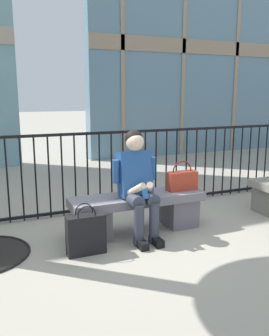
# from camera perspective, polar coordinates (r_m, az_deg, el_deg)

# --- Properties ---
(ground_plane) EXTENTS (60.00, 60.00, 0.00)m
(ground_plane) POSITION_cam_1_polar(r_m,az_deg,el_deg) (4.37, 0.52, -9.93)
(ground_plane) COLOR #A8A091
(stone_bench) EXTENTS (1.60, 0.44, 0.45)m
(stone_bench) POSITION_cam_1_polar(r_m,az_deg,el_deg) (4.28, 0.53, -6.55)
(stone_bench) COLOR slate
(stone_bench) RESTS_ON ground
(seated_person_with_phone) EXTENTS (0.52, 0.66, 1.21)m
(seated_person_with_phone) POSITION_cam_1_polar(r_m,az_deg,el_deg) (4.03, 0.46, -2.06)
(seated_person_with_phone) COLOR #383D4C
(seated_person_with_phone) RESTS_ON ground
(handbag_on_bench) EXTENTS (0.38, 0.14, 0.36)m
(handbag_on_bench) POSITION_cam_1_polar(r_m,az_deg,el_deg) (4.44, 7.46, -1.90)
(handbag_on_bench) COLOR #B23823
(handbag_on_bench) RESTS_ON stone_bench
(shopping_bag) EXTENTS (0.39, 0.15, 0.52)m
(shopping_bag) POSITION_cam_1_polar(r_m,az_deg,el_deg) (3.75, -7.66, -10.28)
(shopping_bag) COLOR black
(shopping_bag) RESTS_ON ground
(plaza_railing) EXTENTS (7.22, 0.04, 1.11)m
(plaza_railing) POSITION_cam_1_polar(r_m,az_deg,el_deg) (5.02, -3.64, -0.39)
(plaza_railing) COLOR black
(plaza_railing) RESTS_ON ground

